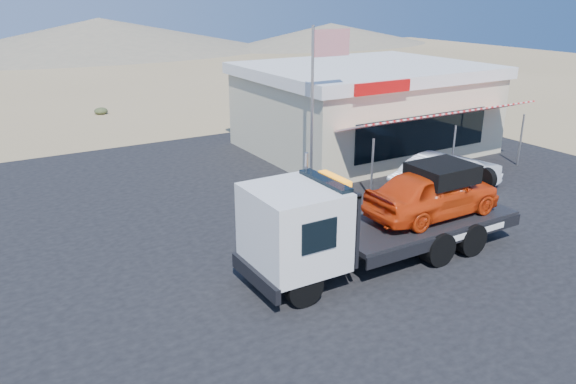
# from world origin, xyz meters

# --- Properties ---
(ground) EXTENTS (120.00, 120.00, 0.00)m
(ground) POSITION_xyz_m (0.00, 0.00, 0.00)
(ground) COLOR #937E53
(ground) RESTS_ON ground
(asphalt_lot) EXTENTS (32.00, 24.00, 0.02)m
(asphalt_lot) POSITION_xyz_m (2.00, 3.00, 0.01)
(asphalt_lot) COLOR black
(asphalt_lot) RESTS_ON ground
(tow_truck) EXTENTS (8.13, 2.41, 2.72)m
(tow_truck) POSITION_xyz_m (3.53, -0.75, 1.47)
(tow_truck) COLOR black
(tow_truck) RESTS_ON asphalt_lot
(white_sedan) EXTENTS (5.17, 2.70, 1.62)m
(white_sedan) POSITION_xyz_m (8.85, 1.93, 0.83)
(white_sedan) COLOR white
(white_sedan) RESTS_ON asphalt_lot
(jerky_store) EXTENTS (10.40, 9.97, 3.90)m
(jerky_store) POSITION_xyz_m (10.50, 8.97, 1.99)
(jerky_store) COLOR beige
(jerky_store) RESTS_ON asphalt_lot
(flagpole) EXTENTS (1.55, 0.10, 6.00)m
(flagpole) POSITION_xyz_m (4.93, 4.50, 3.76)
(flagpole) COLOR #99999E
(flagpole) RESTS_ON asphalt_lot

